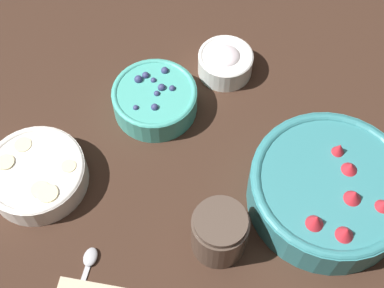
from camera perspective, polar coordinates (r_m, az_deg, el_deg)
ground_plane at (r=0.94m, az=-0.55°, el=-1.84°), size 4.00×4.00×0.00m
bowl_strawberries at (r=0.90m, az=14.50°, el=-4.62°), size 0.26×0.26×0.09m
bowl_blueberries at (r=0.98m, az=-3.99°, el=4.89°), size 0.15×0.15×0.06m
bowl_bananas at (r=0.94m, az=-16.29°, el=-3.07°), size 0.17×0.17×0.05m
bowl_cream at (r=1.04m, az=3.58°, el=8.79°), size 0.10×0.10×0.06m
jar_chocolate at (r=0.84m, az=2.95°, el=-9.45°), size 0.09×0.09×0.09m
spoon at (r=0.87m, az=-11.31°, el=-13.31°), size 0.06×0.13×0.01m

